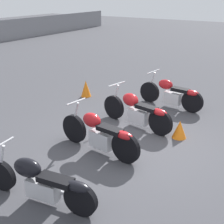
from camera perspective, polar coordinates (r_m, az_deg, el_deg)
ground_plane at (r=7.17m, az=5.14°, el=-6.02°), size 60.00×60.00×0.00m
motorcycle_slot_0 at (r=5.32m, az=-12.94°, el=-12.27°), size 0.60×2.15×0.93m
motorcycle_slot_1 at (r=6.66m, az=-2.23°, el=-3.97°), size 0.56×2.13×1.03m
motorcycle_slot_2 at (r=7.93m, az=4.63°, el=0.23°), size 0.72×2.16×1.01m
motorcycle_slot_3 at (r=9.41m, az=10.87°, el=3.28°), size 0.69×2.07×1.01m
traffic_cone_near at (r=7.56m, az=12.25°, el=-3.11°), size 0.34×0.34×0.43m
traffic_cone_far at (r=10.30m, az=-4.80°, el=4.28°), size 0.33×0.33×0.53m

